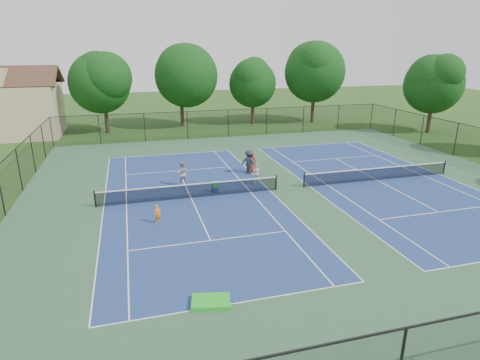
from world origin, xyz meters
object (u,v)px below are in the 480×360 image
object	(u,v)px
tree_back_b	(180,72)
tree_back_d	(315,69)
tree_back_c	(253,81)
child_player	(158,214)
bystander_c	(251,162)
ball_crate	(215,190)
clapboard_house	(11,108)
bystander_a	(257,174)
ball_hopper	(215,185)
bystander_b	(249,162)
instructor	(182,173)
tree_side_e	(435,82)
tree_back_a	(103,80)

from	to	relation	value
tree_back_b	tree_back_d	xyz separation A→B (m)	(17.00, -2.00, 0.23)
tree_back_c	child_player	distance (m)	32.24
child_player	bystander_c	world-z (taller)	bystander_c
ball_crate	tree_back_b	bearing A→B (deg)	87.19
clapboard_house	bystander_c	size ratio (longest dim) A/B	6.28
bystander_a	clapboard_house	bearing A→B (deg)	-58.54
clapboard_house	ball_hopper	world-z (taller)	clapboard_house
child_player	bystander_b	xyz separation A→B (m)	(7.64, 7.62, 0.40)
tree_back_d	bystander_c	xyz separation A→B (m)	(-14.48, -19.52, -5.96)
bystander_b	tree_back_d	bearing A→B (deg)	-90.57
instructor	ball_hopper	world-z (taller)	instructor
ball_hopper	instructor	bearing A→B (deg)	134.82
tree_back_d	ball_crate	bearing A→B (deg)	-128.14
tree_back_d	ball_hopper	world-z (taller)	tree_back_d
bystander_a	ball_hopper	size ratio (longest dim) A/B	3.46
tree_back_d	tree_back_b	bearing A→B (deg)	173.29
bystander_b	ball_hopper	world-z (taller)	bystander_b
tree_back_b	tree_side_e	world-z (taller)	tree_back_b
bystander_c	ball_hopper	distance (m)	5.29
clapboard_house	ball_hopper	xyz separation A→B (m)	(17.76, -24.23, -2.58)
bystander_a	ball_crate	xyz separation A→B (m)	(-3.29, -0.86, -0.60)
tree_back_d	ball_crate	distance (m)	30.28
tree_back_a	tree_back_b	bearing A→B (deg)	12.53
tree_side_e	clapboard_house	distance (m)	47.37
ball_hopper	tree_back_c	bearing A→B (deg)	67.10
tree_back_a	instructor	bearing A→B (deg)	-74.73
ball_hopper	tree_back_a	bearing A→B (deg)	108.48
bystander_c	clapboard_house	bearing A→B (deg)	-28.65
tree_back_d	instructor	size ratio (longest dim) A/B	5.80
tree_back_b	tree_side_e	xyz separation A→B (m)	(27.00, -12.00, -0.79)
tree_back_b	ball_crate	bearing A→B (deg)	-92.81
tree_back_b	tree_side_e	size ratio (longest dim) A/B	1.13
ball_crate	bystander_a	bearing A→B (deg)	14.63
bystander_b	bystander_c	distance (m)	0.41
bystander_b	tree_side_e	bearing A→B (deg)	-122.27
clapboard_house	instructor	bearing A→B (deg)	-54.62
tree_back_b	child_player	distance (m)	30.52
bystander_c	bystander_a	bearing A→B (deg)	95.70
instructor	bystander_c	distance (m)	5.98
instructor	ball_crate	xyz separation A→B (m)	(1.96, -1.97, -0.74)
tree_back_b	instructor	world-z (taller)	tree_back_b
tree_back_b	clapboard_house	xyz separation A→B (m)	(-19.00, -1.00, -3.50)
tree_back_a	clapboard_house	xyz separation A→B (m)	(-10.00, 1.00, -2.95)
tree_side_e	ball_crate	size ratio (longest dim) A/B	24.15
tree_back_c	bystander_b	size ratio (longest dim) A/B	4.47
tree_back_d	tree_side_e	size ratio (longest dim) A/B	1.17
bystander_a	ball_crate	size ratio (longest dim) A/B	4.08
tree_back_b	bystander_b	size ratio (longest dim) A/B	5.34
tree_back_b	tree_side_e	distance (m)	29.56
tree_back_b	bystander_a	size ratio (longest dim) A/B	6.68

